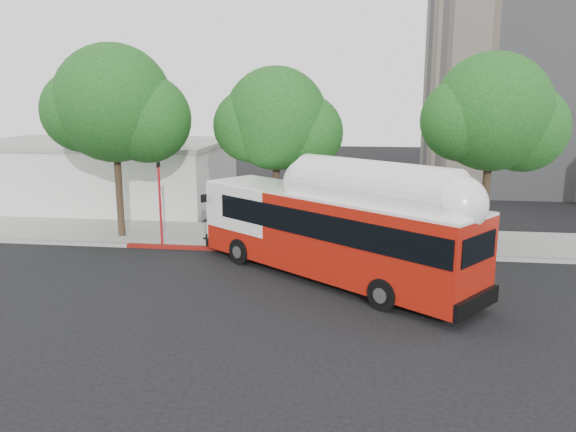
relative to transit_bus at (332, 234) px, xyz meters
name	(u,v)px	position (x,y,z in m)	size (l,w,h in m)	color
ground	(279,279)	(-2.08, -0.33, -1.85)	(120.00, 120.00, 0.00)	black
sidewalk	(297,238)	(-2.08, 6.17, -1.78)	(60.00, 5.00, 0.15)	gray
curb_strip	(291,251)	(-2.08, 3.57, -1.78)	(60.00, 0.30, 0.15)	gray
red_curb_segment	(228,249)	(-5.08, 3.57, -1.77)	(10.00, 0.32, 0.16)	maroon
street_tree_left	(123,108)	(-10.61, 5.23, 4.75)	(6.67, 5.80, 9.74)	#2D2116
street_tree_mid	(285,123)	(-2.67, 5.73, 4.05)	(5.75, 5.00, 8.62)	#2D2116
street_tree_right	(501,117)	(7.36, 5.53, 4.40)	(6.21, 5.40, 9.18)	#2D2116
low_commercial_bldg	(102,173)	(-16.08, 13.67, 0.30)	(16.20, 10.20, 4.25)	silver
transit_bus	(332,234)	(0.00, 0.00, 0.00)	(12.02, 10.00, 3.96)	#A4160B
signal_pole	(160,204)	(-8.43, 3.80, 0.27)	(0.12, 0.39, 4.13)	red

